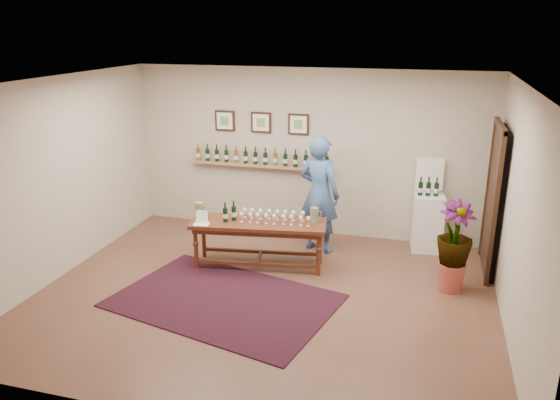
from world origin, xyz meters
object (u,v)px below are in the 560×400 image
(potted_plant, at_px, (454,247))
(person, at_px, (319,194))
(tasting_table, at_px, (259,228))
(display_pedestal, at_px, (428,223))

(potted_plant, distance_m, person, 2.23)
(tasting_table, relative_size, display_pedestal, 2.25)
(tasting_table, bearing_deg, person, 40.52)
(tasting_table, xyz_separation_m, potted_plant, (2.75, -0.05, 0.04))
(display_pedestal, height_order, potted_plant, potted_plant)
(display_pedestal, distance_m, potted_plant, 1.43)
(tasting_table, distance_m, potted_plant, 2.75)
(potted_plant, relative_size, person, 0.58)
(tasting_table, relative_size, person, 1.10)
(display_pedestal, height_order, person, person)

